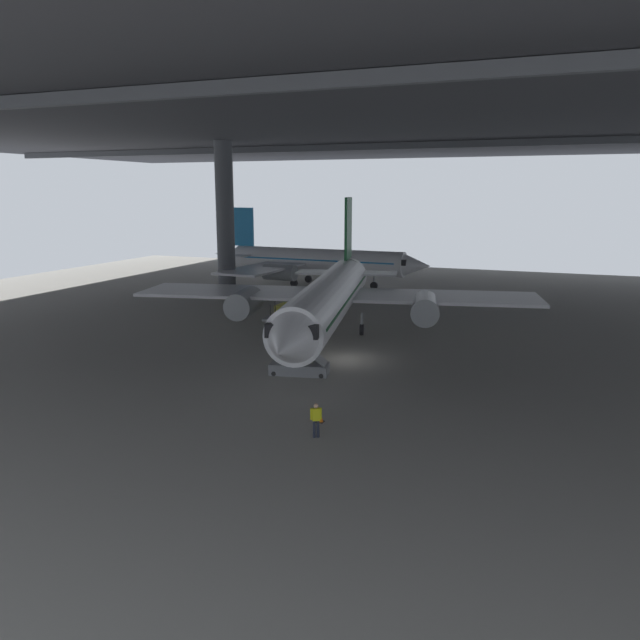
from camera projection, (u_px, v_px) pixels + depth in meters
name	position (u px, v px, depth m)	size (l,w,h in m)	color
ground_plane	(338.00, 359.00, 42.66)	(110.00, 110.00, 0.00)	gray
hangar_structure	(394.00, 120.00, 51.75)	(121.00, 99.00, 17.85)	#4C4F54
airplane_main	(329.00, 298.00, 47.68)	(33.31, 34.00, 10.81)	white
boarding_stairs	(298.00, 363.00, 39.11)	(4.26, 2.22, 4.52)	slate
crew_worker_near_nose	(316.00, 418.00, 28.93)	(0.49, 0.37, 1.67)	#232838
crew_worker_by_stairs	(311.00, 344.00, 42.74)	(0.37, 0.49, 1.72)	#232838
airplane_distant	(313.00, 261.00, 75.68)	(28.75, 27.71, 9.35)	white
traffic_cone_orange	(320.00, 417.00, 30.98)	(0.36, 0.36, 0.60)	black
baggage_tug	(285.00, 308.00, 58.62)	(1.29, 2.21, 0.90)	yellow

